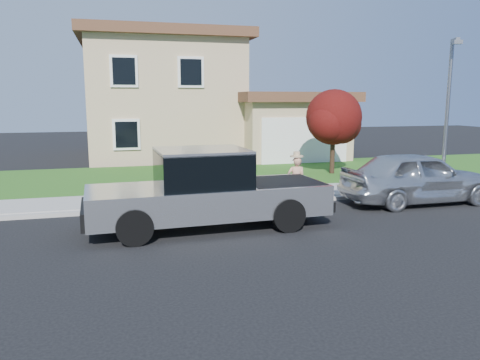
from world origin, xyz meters
name	(u,v)px	position (x,y,z in m)	size (l,w,h in m)	color
ground	(234,233)	(0.00, 0.00, 0.00)	(80.00, 80.00, 0.00)	black
curb	(242,204)	(1.00, 2.90, 0.06)	(40.00, 0.20, 0.12)	gray
sidewalk	(233,196)	(1.00, 4.00, 0.07)	(40.00, 2.00, 0.15)	gray
lawn	(207,176)	(1.00, 8.50, 0.05)	(40.00, 7.00, 0.10)	#174C15
house	(186,101)	(1.31, 16.38, 3.17)	(14.00, 11.30, 6.85)	tan
pickup_truck	(207,191)	(-0.53, 0.69, 0.96)	(6.32, 2.45, 2.05)	black
woman	(296,180)	(2.64, 2.49, 0.80)	(0.63, 0.49, 1.69)	tan
sedan	(418,177)	(6.50, 1.78, 0.84)	(1.98, 4.92, 1.68)	silver
ornamental_tree	(334,120)	(6.38, 7.55, 2.41)	(2.63, 2.38, 3.62)	black
trash_bin	(243,176)	(1.51, 4.59, 0.66)	(0.83, 0.88, 1.01)	#0F3718
street_lamp	(448,109)	(7.84, 2.29, 2.95)	(0.41, 0.67, 5.18)	slate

